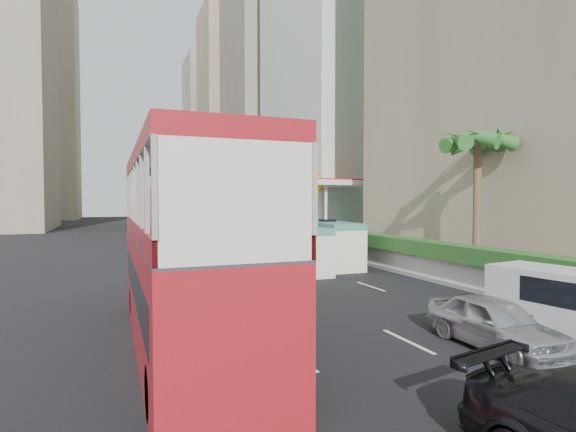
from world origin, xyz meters
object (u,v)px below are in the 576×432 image
car_silver_lane_b (494,348)px  shell_station (331,212)px  van_asset (273,264)px  panel_van_near (575,303)px  car_silver_lane_a (245,287)px  panel_van_far (264,233)px  palm_tree (477,209)px  double_decker_bus (184,249)px  minibus_near (297,249)px  minibus_far (327,244)px

car_silver_lane_b → shell_station: size_ratio=0.49×
van_asset → panel_van_near: bearing=-82.3°
car_silver_lane_a → shell_station: shell_station is taller
panel_van_far → palm_tree: palm_tree is taller
double_decker_bus → minibus_near: size_ratio=2.02×
double_decker_bus → shell_station: 28.02m
palm_tree → shell_station: (2.20, 19.00, -0.63)m
palm_tree → shell_station: 19.14m
car_silver_lane_b → panel_van_far: (3.05, 27.86, 0.98)m
double_decker_bus → van_asset: (7.19, 13.36, -2.53)m
car_silver_lane_b → panel_van_near: 3.15m
double_decker_bus → minibus_far: 15.00m
double_decker_bus → palm_tree: palm_tree is taller
panel_van_near → car_silver_lane_b: bearing=171.6°
car_silver_lane_a → car_silver_lane_b: size_ratio=1.08×
panel_van_near → double_decker_bus: bearing=153.9°
car_silver_lane_b → shell_station: bearing=72.6°
car_silver_lane_a → minibus_far: 7.64m
van_asset → palm_tree: size_ratio=0.79×
minibus_far → panel_van_near: bearing=-86.1°
double_decker_bus → panel_van_far: bearing=67.1°
minibus_near → panel_van_far: size_ratio=1.11×
van_asset → panel_van_near: (3.17, -16.58, 0.90)m
van_asset → minibus_near: size_ratio=0.93×
minibus_far → panel_van_far: minibus_far is taller
minibus_near → car_silver_lane_a: bearing=-140.2°
car_silver_lane_a → car_silver_lane_b: (3.71, -10.22, 0.00)m
van_asset → minibus_near: 3.43m
car_silver_lane_a → shell_station: (12.37, 16.03, 2.75)m
car_silver_lane_a → panel_van_far: panel_van_far is taller
van_asset → shell_station: 13.35m
minibus_far → shell_station: (6.20, 11.72, 1.47)m
car_silver_lane_b → panel_van_far: 28.04m
shell_station → double_decker_bus: bearing=-124.8°
panel_van_far → panel_van_near: bearing=-81.2°
car_silver_lane_a → palm_tree: (10.17, -2.97, 3.38)m
shell_station → car_silver_lane_b: bearing=-108.2°
panel_van_near → shell_station: size_ratio=0.56×
minibus_near → shell_station: 15.54m
panel_van_near → panel_van_far: 27.83m
shell_station → van_asset: bearing=-132.4°
car_silver_lane_b → double_decker_bus: bearing=157.0°
car_silver_lane_a → minibus_near: bearing=49.8°
panel_van_near → palm_tree: size_ratio=0.70×
van_asset → panel_van_near: 16.90m
shell_station → panel_van_far: bearing=163.9°
car_silver_lane_b → minibus_far: 14.79m
double_decker_bus → van_asset: 15.38m
minibus_far → panel_van_near: 14.52m
double_decker_bus → minibus_near: 12.63m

